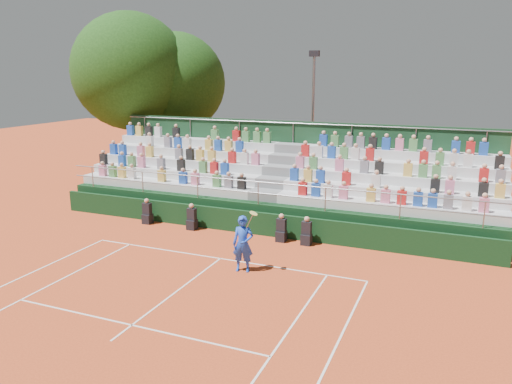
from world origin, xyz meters
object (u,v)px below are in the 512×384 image
at_px(tennis_player, 243,244).
at_px(floodlight_mast, 313,108).
at_px(tree_east, 176,83).
at_px(tree_west, 131,72).

bearing_deg(tennis_player, floodlight_mast, 96.95).
bearing_deg(tree_east, tennis_player, -51.61).
xyz_separation_m(tree_west, floodlight_mast, (11.01, 2.86, -2.14)).
bearing_deg(tree_west, tree_east, 48.11).
relative_size(tennis_player, tree_east, 0.24).
height_order(tree_west, tree_east, tree_west).
bearing_deg(floodlight_mast, tree_east, -175.46).
distance_m(tree_west, tree_east, 2.96).
bearing_deg(tree_east, tree_west, -131.89).
relative_size(tennis_player, tree_west, 0.21).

